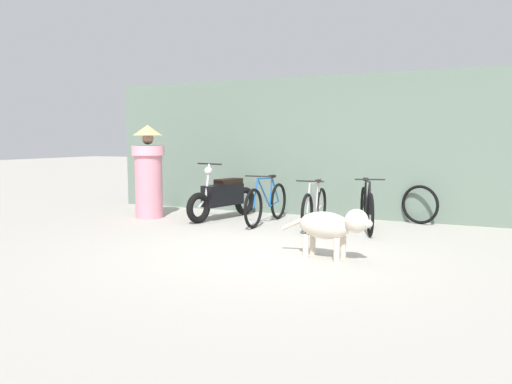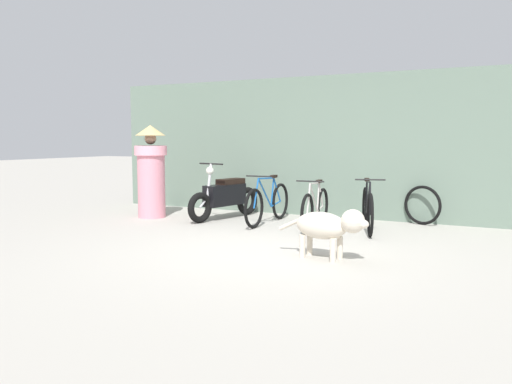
{
  "view_description": "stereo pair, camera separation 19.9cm",
  "coord_description": "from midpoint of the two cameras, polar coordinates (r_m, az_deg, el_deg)",
  "views": [
    {
      "loc": [
        2.53,
        -6.04,
        1.47
      ],
      "look_at": [
        -0.7,
        1.15,
        0.65
      ],
      "focal_mm": 35.0,
      "sensor_mm": 36.0,
      "label": 1
    },
    {
      "loc": [
        2.71,
        -5.95,
        1.47
      ],
      "look_at": [
        -0.7,
        1.15,
        0.65
      ],
      "focal_mm": 35.0,
      "sensor_mm": 36.0,
      "label": 2
    }
  ],
  "objects": [
    {
      "name": "shop_wall_back",
      "position": [
        9.67,
        8.48,
        5.13
      ],
      "size": [
        9.74,
        0.2,
        2.69
      ],
      "color": "slate",
      "rests_on": "ground"
    },
    {
      "name": "bicycle_2",
      "position": [
        8.29,
        11.87,
        -1.89
      ],
      "size": [
        0.61,
        1.6,
        0.88
      ],
      "rotation": [
        0.0,
        0.0,
        -1.26
      ],
      "color": "black",
      "rests_on": "ground"
    },
    {
      "name": "spare_tire_left",
      "position": [
        9.18,
        17.65,
        -1.38
      ],
      "size": [
        0.67,
        0.28,
        0.69
      ],
      "rotation": [
        0.0,
        0.0,
        -0.35
      ],
      "color": "black",
      "rests_on": "ground"
    },
    {
      "name": "ground_plane",
      "position": [
        6.71,
        0.54,
        -6.72
      ],
      "size": [
        60.0,
        60.0,
        0.0
      ],
      "primitive_type": "plane",
      "color": "#ADA89E"
    },
    {
      "name": "stray_dog",
      "position": [
        6.22,
        7.73,
        -3.82
      ],
      "size": [
        1.23,
        0.47,
        0.65
      ],
      "rotation": [
        0.0,
        0.0,
        6.11
      ],
      "color": "beige",
      "rests_on": "ground"
    },
    {
      "name": "bicycle_0",
      "position": [
        8.81,
        0.58,
        -1.31
      ],
      "size": [
        0.46,
        1.77,
        0.88
      ],
      "rotation": [
        0.0,
        0.0,
        -1.58
      ],
      "color": "black",
      "rests_on": "ground"
    },
    {
      "name": "person_in_robes",
      "position": [
        9.67,
        -12.77,
        2.42
      ],
      "size": [
        0.73,
        0.73,
        1.75
      ],
      "rotation": [
        0.0,
        0.0,
        2.91
      ],
      "color": "pink",
      "rests_on": "ground"
    },
    {
      "name": "motorcycle",
      "position": [
        9.35,
        -4.41,
        -0.58
      ],
      "size": [
        0.66,
        1.81,
        1.06
      ],
      "rotation": [
        0.0,
        0.0,
        -1.82
      ],
      "color": "black",
      "rests_on": "ground"
    },
    {
      "name": "bicycle_1",
      "position": [
        8.43,
        6.04,
        -1.81
      ],
      "size": [
        0.46,
        1.59,
        0.83
      ],
      "rotation": [
        0.0,
        0.0,
        -1.51
      ],
      "color": "black",
      "rests_on": "ground"
    }
  ]
}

